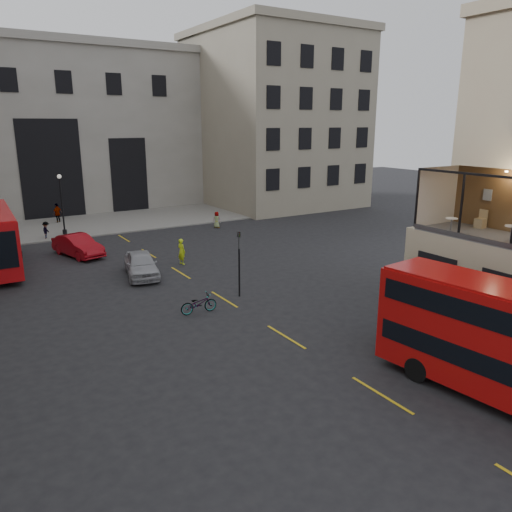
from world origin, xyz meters
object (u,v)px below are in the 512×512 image
car_b (78,246)px  cafe_table_far (451,223)px  car_a (141,264)px  cyclist (182,252)px  pedestrian_b (46,231)px  cafe_table_mid (511,231)px  bicycle (199,304)px  pedestrian_d (217,220)px  street_lamp_b (62,208)px  pedestrian_c (57,213)px  cafe_chair_d (480,222)px  traffic_light_near (239,255)px

car_b → cafe_table_far: 26.14m
car_a → car_b: (-2.25, 7.34, -0.00)m
cyclist → pedestrian_b: size_ratio=1.18×
cafe_table_mid → cafe_table_far: bearing=98.9°
bicycle → pedestrian_d: pedestrian_d is taller
street_lamp_b → pedestrian_c: size_ratio=2.69×
pedestrian_b → pedestrian_d: bearing=-76.7°
pedestrian_b → cafe_table_mid: size_ratio=2.08×
pedestrian_c → street_lamp_b: bearing=47.7°
cyclist → pedestrian_d: (7.91, 9.82, -0.15)m
cyclist → cafe_table_mid: 20.99m
cyclist → cafe_chair_d: size_ratio=2.05×
street_lamp_b → pedestrian_b: bearing=-150.2°
cafe_table_far → cafe_chair_d: (2.09, -0.11, -0.18)m
street_lamp_b → cafe_table_far: size_ratio=7.77×
street_lamp_b → cyclist: bearing=-70.6°
car_b → cyclist: 8.29m
pedestrian_b → cafe_table_mid: cafe_table_mid is taller
traffic_light_near → cafe_table_mid: size_ratio=5.13×
cafe_table_mid → cafe_table_far: cafe_table_mid is taller
street_lamp_b → bicycle: 23.26m
cafe_table_mid → cafe_chair_d: (1.66, 2.59, -0.22)m
car_b → cafe_table_far: size_ratio=7.12×
pedestrian_b → bicycle: bearing=-144.8°
traffic_light_near → bicycle: traffic_light_near is taller
bicycle → cafe_table_far: (9.58, -7.61, 4.54)m
pedestrian_c → pedestrian_d: (12.25, -10.24, -0.22)m
pedestrian_d → street_lamp_b: bearing=33.7°
street_lamp_b → car_b: street_lamp_b is taller
pedestrian_b → cafe_chair_d: (15.24, -29.87, 4.10)m
cyclist → car_b: bearing=27.8°
traffic_light_near → cafe_table_far: 11.18m
pedestrian_c → bicycle: bearing=56.1°
cafe_chair_d → pedestrian_c: bearing=109.4°
bicycle → cafe_chair_d: (11.67, -7.72, 4.36)m
pedestrian_c → cafe_chair_d: (12.97, -36.82, 3.88)m
traffic_light_near → cafe_table_mid: cafe_table_mid is taller
pedestrian_d → pedestrian_b: bearing=39.2°
street_lamp_b → cafe_table_mid: bearing=-70.4°
cafe_table_far → pedestrian_b: bearing=113.8°
car_b → cafe_table_mid: 28.71m
street_lamp_b → car_a: bearing=-84.1°
traffic_light_near → cafe_table_far: bearing=-53.3°
pedestrian_b → cafe_table_far: (13.15, -29.76, 4.28)m
pedestrian_b → cafe_table_mid: 35.45m
street_lamp_b → cafe_chair_d: (13.58, -30.82, 2.48)m
pedestrian_c → car_b: bearing=48.3°
street_lamp_b → pedestrian_d: (12.86, -4.24, -1.63)m
bicycle → cafe_table_mid: size_ratio=2.64×
car_a → car_b: car_a is taller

